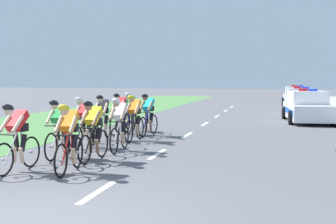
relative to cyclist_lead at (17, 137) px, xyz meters
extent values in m
cube|color=#4C7F42|center=(-4.97, 10.80, -0.78)|extent=(7.00, 60.00, 0.01)
cube|color=white|center=(2.41, -1.12, -0.78)|extent=(0.14, 1.60, 0.01)
cube|color=white|center=(2.41, 2.88, -0.78)|extent=(0.14, 1.60, 0.01)
cube|color=white|center=(2.41, 6.88, -0.78)|extent=(0.14, 1.60, 0.01)
cube|color=white|center=(2.41, 10.88, -0.78)|extent=(0.14, 1.60, 0.01)
cube|color=white|center=(2.41, 14.88, -0.78)|extent=(0.14, 1.60, 0.01)
cube|color=white|center=(2.41, 18.88, -0.78)|extent=(0.14, 1.60, 0.01)
cube|color=white|center=(2.41, 22.88, -0.78)|extent=(0.14, 1.60, 0.01)
torus|color=black|center=(-0.01, -0.48, -0.42)|extent=(0.06, 0.72, 0.72)
cylinder|color=#99999E|center=(-0.01, -0.48, -0.42)|extent=(0.06, 0.06, 0.06)
torus|color=black|center=(0.01, 0.52, -0.42)|extent=(0.06, 0.72, 0.72)
cylinder|color=#99999E|center=(0.01, 0.52, -0.42)|extent=(0.06, 0.06, 0.06)
cylinder|color=white|center=(0.00, -0.03, 0.11)|extent=(0.05, 0.55, 0.04)
cylinder|color=white|center=(-0.01, -0.20, -0.21)|extent=(0.05, 0.48, 0.63)
cylinder|color=white|center=(0.00, 0.17, -0.19)|extent=(0.04, 0.04, 0.65)
cylinder|color=black|center=(-0.01, -0.38, 0.09)|extent=(0.42, 0.04, 0.03)
cube|color=black|center=(0.00, 0.17, 0.15)|extent=(0.11, 0.22, 0.05)
cube|color=red|center=(0.00, 0.05, 0.35)|extent=(0.29, 0.55, 0.47)
cube|color=black|center=(0.00, 0.16, 0.19)|extent=(0.29, 0.21, 0.18)
cylinder|color=black|center=(0.09, 0.11, -0.15)|extent=(0.12, 0.23, 0.40)
cylinder|color=beige|center=(0.09, 0.03, -0.41)|extent=(0.09, 0.16, 0.36)
cylinder|color=black|center=(-0.09, 0.11, -0.15)|extent=(0.11, 0.17, 0.40)
cylinder|color=beige|center=(-0.09, 0.03, -0.41)|extent=(0.09, 0.12, 0.36)
cylinder|color=beige|center=(0.16, -0.17, 0.30)|extent=(0.09, 0.40, 0.35)
cylinder|color=beige|center=(-0.16, -0.16, 0.30)|extent=(0.09, 0.40, 0.35)
sphere|color=beige|center=(-0.01, -0.25, 0.59)|extent=(0.19, 0.19, 0.19)
ellipsoid|color=black|center=(-0.01, -0.26, 0.66)|extent=(0.24, 0.32, 0.24)
torus|color=black|center=(1.22, -0.27, -0.42)|extent=(0.13, 0.72, 0.72)
cylinder|color=#99999E|center=(1.22, -0.27, -0.42)|extent=(0.07, 0.07, 0.06)
torus|color=black|center=(1.10, 0.73, -0.42)|extent=(0.13, 0.72, 0.72)
cylinder|color=#99999E|center=(1.10, 0.73, -0.42)|extent=(0.07, 0.07, 0.06)
cylinder|color=#B21919|center=(1.17, 0.18, 0.11)|extent=(0.10, 0.55, 0.04)
cylinder|color=#B21919|center=(1.19, 0.01, -0.21)|extent=(0.10, 0.48, 0.63)
cylinder|color=#B21919|center=(1.14, 0.38, -0.19)|extent=(0.04, 0.04, 0.65)
cylinder|color=black|center=(1.21, -0.17, 0.09)|extent=(0.42, 0.08, 0.03)
cube|color=black|center=(1.14, 0.38, 0.15)|extent=(0.13, 0.23, 0.05)
cube|color=orange|center=(1.16, 0.25, 0.35)|extent=(0.34, 0.57, 0.46)
cube|color=black|center=(1.14, 0.37, 0.19)|extent=(0.30, 0.23, 0.18)
cylinder|color=black|center=(1.24, 0.33, -0.15)|extent=(0.14, 0.23, 0.40)
cylinder|color=tan|center=(1.25, 0.25, -0.41)|extent=(0.11, 0.16, 0.36)
cylinder|color=black|center=(1.06, 0.31, -0.15)|extent=(0.13, 0.18, 0.40)
cylinder|color=tan|center=(1.07, 0.23, -0.41)|extent=(0.10, 0.13, 0.36)
cylinder|color=tan|center=(1.34, 0.06, 0.30)|extent=(0.12, 0.41, 0.35)
cylinder|color=tan|center=(1.02, 0.02, 0.30)|extent=(0.12, 0.41, 0.35)
sphere|color=tan|center=(1.19, -0.04, 0.59)|extent=(0.19, 0.19, 0.19)
ellipsoid|color=yellow|center=(1.19, -0.05, 0.66)|extent=(0.27, 0.34, 0.24)
torus|color=black|center=(0.11, 1.27, -0.42)|extent=(0.10, 0.73, 0.72)
cylinder|color=#99999E|center=(0.11, 1.27, -0.42)|extent=(0.06, 0.06, 0.06)
torus|color=black|center=(0.03, 2.27, -0.42)|extent=(0.10, 0.73, 0.72)
cylinder|color=#99999E|center=(0.03, 2.27, -0.42)|extent=(0.06, 0.06, 0.06)
cylinder|color=white|center=(0.07, 1.72, 0.11)|extent=(0.08, 0.55, 0.04)
cylinder|color=white|center=(0.09, 1.55, -0.21)|extent=(0.07, 0.48, 0.63)
cylinder|color=white|center=(0.06, 1.92, -0.19)|extent=(0.04, 0.04, 0.65)
cylinder|color=black|center=(0.10, 1.37, 0.09)|extent=(0.42, 0.06, 0.03)
cube|color=black|center=(0.06, 1.92, 0.15)|extent=(0.12, 0.23, 0.05)
cube|color=green|center=(0.07, 1.80, 0.35)|extent=(0.32, 0.57, 0.44)
cube|color=black|center=(0.06, 1.91, 0.19)|extent=(0.29, 0.22, 0.18)
cylinder|color=black|center=(0.15, 1.87, -0.15)|extent=(0.13, 0.23, 0.40)
cylinder|color=beige|center=(0.16, 1.79, -0.41)|extent=(0.10, 0.16, 0.36)
cylinder|color=black|center=(-0.03, 1.86, -0.15)|extent=(0.12, 0.18, 0.40)
cylinder|color=beige|center=(-0.02, 1.78, -0.41)|extent=(0.10, 0.13, 0.36)
cylinder|color=beige|center=(0.24, 1.59, 0.30)|extent=(0.10, 0.41, 0.35)
cylinder|color=beige|center=(-0.08, 1.57, 0.30)|extent=(0.10, 0.41, 0.35)
sphere|color=beige|center=(0.09, 1.50, 0.59)|extent=(0.19, 0.19, 0.19)
ellipsoid|color=black|center=(0.09, 1.49, 0.66)|extent=(0.25, 0.33, 0.24)
torus|color=black|center=(1.10, 1.11, -0.42)|extent=(0.06, 0.72, 0.72)
cylinder|color=#99999E|center=(1.10, 1.11, -0.42)|extent=(0.06, 0.06, 0.06)
torus|color=black|center=(1.12, 2.11, -0.42)|extent=(0.06, 0.72, 0.72)
cylinder|color=#99999E|center=(1.12, 2.11, -0.42)|extent=(0.06, 0.06, 0.06)
cylinder|color=black|center=(1.11, 1.56, 0.11)|extent=(0.05, 0.55, 0.04)
cylinder|color=black|center=(1.11, 1.38, -0.21)|extent=(0.05, 0.48, 0.63)
cylinder|color=black|center=(1.12, 1.76, -0.19)|extent=(0.04, 0.04, 0.65)
cylinder|color=black|center=(1.10, 1.21, 0.09)|extent=(0.42, 0.04, 0.03)
cube|color=black|center=(1.12, 1.76, 0.15)|extent=(0.11, 0.22, 0.05)
cube|color=yellow|center=(1.11, 1.63, 0.35)|extent=(0.29, 0.56, 0.45)
cube|color=black|center=(1.12, 1.75, 0.19)|extent=(0.28, 0.21, 0.18)
cylinder|color=black|center=(1.20, 1.69, -0.15)|extent=(0.12, 0.23, 0.40)
cylinder|color=#9E7051|center=(1.20, 1.61, -0.41)|extent=(0.09, 0.16, 0.36)
cylinder|color=black|center=(1.02, 1.70, -0.15)|extent=(0.11, 0.17, 0.40)
cylinder|color=#9E7051|center=(1.02, 1.62, -0.41)|extent=(0.09, 0.12, 0.36)
cylinder|color=#9E7051|center=(1.27, 1.41, 0.30)|extent=(0.09, 0.40, 0.35)
cylinder|color=#9E7051|center=(0.95, 1.42, 0.30)|extent=(0.09, 0.40, 0.35)
sphere|color=#9E7051|center=(1.11, 1.33, 0.59)|extent=(0.19, 0.19, 0.19)
ellipsoid|color=black|center=(1.11, 1.32, 0.66)|extent=(0.24, 0.32, 0.24)
torus|color=black|center=(-0.07, 2.98, -0.42)|extent=(0.12, 0.72, 0.72)
cylinder|color=#99999E|center=(-0.07, 2.98, -0.42)|extent=(0.07, 0.07, 0.06)
torus|color=black|center=(0.03, 3.98, -0.42)|extent=(0.12, 0.72, 0.72)
cylinder|color=#99999E|center=(0.03, 3.98, -0.42)|extent=(0.07, 0.07, 0.06)
cylinder|color=black|center=(-0.03, 3.43, 0.11)|extent=(0.09, 0.55, 0.04)
cylinder|color=black|center=(-0.05, 3.25, -0.21)|extent=(0.09, 0.48, 0.63)
cylinder|color=black|center=(-0.01, 3.63, -0.19)|extent=(0.04, 0.04, 0.65)
cylinder|color=black|center=(-0.06, 3.08, 0.09)|extent=(0.42, 0.07, 0.03)
cube|color=black|center=(-0.01, 3.63, 0.15)|extent=(0.12, 0.23, 0.05)
cube|color=red|center=(-0.02, 3.50, 0.35)|extent=(0.33, 0.57, 0.45)
cube|color=black|center=(-0.01, 3.62, 0.19)|extent=(0.30, 0.23, 0.18)
cylinder|color=black|center=(0.07, 3.56, -0.15)|extent=(0.13, 0.23, 0.40)
cylinder|color=beige|center=(0.07, 3.48, -0.41)|extent=(0.10, 0.16, 0.36)
cylinder|color=black|center=(-0.10, 3.58, -0.15)|extent=(0.13, 0.18, 0.40)
cylinder|color=beige|center=(-0.11, 3.50, -0.41)|extent=(0.10, 0.13, 0.36)
cylinder|color=beige|center=(0.12, 3.27, 0.30)|extent=(0.12, 0.41, 0.35)
cylinder|color=beige|center=(-0.20, 3.30, 0.30)|extent=(0.12, 0.41, 0.35)
sphere|color=beige|center=(-0.05, 3.20, 0.59)|extent=(0.19, 0.19, 0.19)
ellipsoid|color=white|center=(-0.05, 3.19, 0.66)|extent=(0.26, 0.34, 0.24)
torus|color=black|center=(1.26, 2.61, -0.42)|extent=(0.08, 0.73, 0.72)
cylinder|color=#99999E|center=(1.26, 2.61, -0.42)|extent=(0.06, 0.06, 0.06)
torus|color=black|center=(1.21, 3.61, -0.42)|extent=(0.08, 0.73, 0.72)
cylinder|color=#99999E|center=(1.21, 3.61, -0.42)|extent=(0.06, 0.06, 0.06)
cylinder|color=silver|center=(1.24, 3.06, 0.11)|extent=(0.07, 0.55, 0.04)
cylinder|color=silver|center=(1.25, 2.89, -0.21)|extent=(0.07, 0.48, 0.63)
cylinder|color=silver|center=(1.23, 3.26, -0.19)|extent=(0.04, 0.04, 0.65)
cylinder|color=black|center=(1.26, 2.71, 0.09)|extent=(0.42, 0.05, 0.03)
cube|color=black|center=(1.23, 3.26, 0.15)|extent=(0.11, 0.23, 0.05)
cube|color=white|center=(1.23, 3.13, 0.35)|extent=(0.31, 0.56, 0.46)
cube|color=black|center=(1.23, 3.25, 0.19)|extent=(0.29, 0.22, 0.18)
cylinder|color=black|center=(1.32, 3.20, -0.15)|extent=(0.12, 0.23, 0.40)
cylinder|color=tan|center=(1.32, 3.12, -0.41)|extent=(0.10, 0.16, 0.36)
cylinder|color=black|center=(1.14, 3.19, -0.15)|extent=(0.12, 0.17, 0.40)
cylinder|color=tan|center=(1.14, 3.11, -0.41)|extent=(0.10, 0.13, 0.36)
cylinder|color=tan|center=(1.40, 2.93, 0.30)|extent=(0.10, 0.40, 0.35)
cylinder|color=tan|center=(1.08, 2.91, 0.30)|extent=(0.10, 0.40, 0.35)
sphere|color=tan|center=(1.25, 2.84, 0.59)|extent=(0.19, 0.19, 0.19)
ellipsoid|color=white|center=(1.25, 2.83, 0.66)|extent=(0.25, 0.33, 0.24)
torus|color=black|center=(-0.06, 4.54, -0.42)|extent=(0.11, 0.73, 0.72)
cylinder|color=#99999E|center=(-0.06, 4.54, -0.42)|extent=(0.06, 0.06, 0.06)
torus|color=black|center=(-0.15, 5.53, -0.42)|extent=(0.11, 0.73, 0.72)
cylinder|color=#99999E|center=(-0.15, 5.53, -0.42)|extent=(0.06, 0.06, 0.06)
cylinder|color=white|center=(-0.10, 4.99, 0.11)|extent=(0.08, 0.55, 0.04)
cylinder|color=white|center=(-0.09, 4.81, -0.21)|extent=(0.08, 0.48, 0.63)
cylinder|color=white|center=(-0.12, 5.19, -0.19)|extent=(0.04, 0.04, 0.65)
cylinder|color=black|center=(-0.07, 4.64, 0.09)|extent=(0.42, 0.06, 0.03)
cube|color=black|center=(-0.12, 5.19, 0.15)|extent=(0.12, 0.23, 0.05)
cube|color=black|center=(-0.11, 5.06, 0.35)|extent=(0.33, 0.57, 0.45)
cube|color=black|center=(-0.12, 5.18, 0.19)|extent=(0.30, 0.22, 0.18)
cylinder|color=black|center=(-0.02, 5.13, -0.15)|extent=(0.13, 0.23, 0.40)
cylinder|color=beige|center=(-0.02, 5.05, -0.41)|extent=(0.10, 0.16, 0.36)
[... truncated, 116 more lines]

